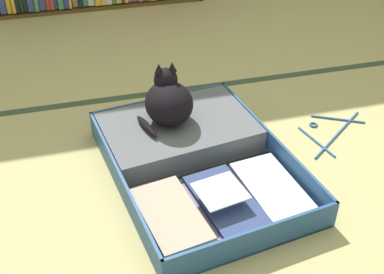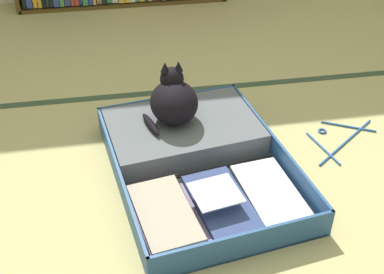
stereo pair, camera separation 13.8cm
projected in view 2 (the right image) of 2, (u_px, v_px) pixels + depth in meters
name	position (u px, v px, depth m)	size (l,w,h in m)	color
ground_plane	(208.00, 211.00, 1.93)	(10.00, 10.00, 0.00)	tan
tatami_border	(175.00, 91.00, 2.67)	(4.80, 0.05, 0.00)	#344732
open_suitcase	(192.00, 154.00, 2.14)	(0.82, 1.04, 0.12)	#264E82
black_cat	(173.00, 100.00, 2.18)	(0.26, 0.26, 0.26)	black
clothes_hanger	(338.00, 138.00, 2.31)	(0.38, 0.33, 0.01)	#29589E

